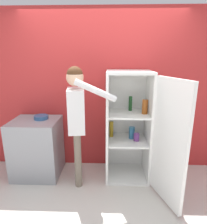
% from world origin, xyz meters
% --- Properties ---
extents(ground_plane, '(12.00, 12.00, 0.00)m').
position_xyz_m(ground_plane, '(0.00, 0.00, 0.00)').
color(ground_plane, beige).
extents(wall_back, '(7.00, 0.06, 2.55)m').
position_xyz_m(wall_back, '(0.00, 0.98, 1.27)').
color(wall_back, '#B72D2D').
rests_on(wall_back, ground_plane).
extents(refrigerator, '(0.90, 1.22, 1.64)m').
position_xyz_m(refrigerator, '(0.50, 0.54, 0.82)').
color(refrigerator, white).
rests_on(refrigerator, ground_plane).
extents(person, '(0.69, 0.52, 1.71)m').
position_xyz_m(person, '(-0.32, 0.39, 1.11)').
color(person, '#726656').
rests_on(person, ground_plane).
extents(counter, '(0.71, 0.64, 0.90)m').
position_xyz_m(counter, '(-1.01, 0.61, 0.45)').
color(counter, gray).
rests_on(counter, ground_plane).
extents(bowl, '(0.21, 0.21, 0.06)m').
position_xyz_m(bowl, '(-0.93, 0.68, 0.93)').
color(bowl, '#335B8E').
rests_on(bowl, counter).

